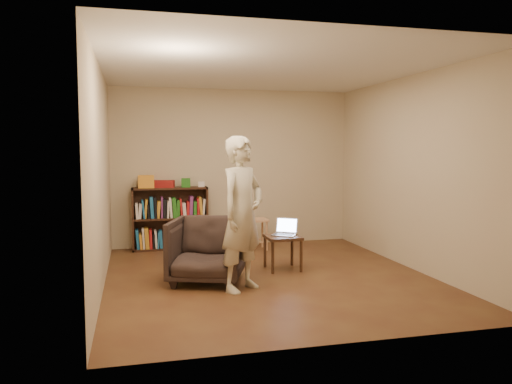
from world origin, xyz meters
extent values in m
plane|color=#452216|center=(0.00, 0.00, 0.00)|extent=(4.50, 4.50, 0.00)
plane|color=silver|center=(0.00, 0.00, 2.60)|extent=(4.50, 4.50, 0.00)
plane|color=#BDB18F|center=(0.00, 2.25, 1.30)|extent=(4.00, 0.00, 4.00)
plane|color=#BDB18F|center=(-2.00, 0.00, 1.30)|extent=(0.00, 4.50, 4.50)
plane|color=#BDB18F|center=(2.00, 0.00, 1.30)|extent=(0.00, 4.50, 4.50)
cube|color=black|center=(-1.66, 2.08, 0.50)|extent=(0.03, 0.30, 1.00)
cube|color=black|center=(-0.49, 2.08, 0.50)|extent=(0.03, 0.30, 1.00)
cube|color=black|center=(-1.07, 2.22, 0.50)|extent=(1.20, 0.02, 1.00)
cube|color=black|center=(-1.07, 2.08, 0.01)|extent=(1.20, 0.30, 0.03)
cube|color=black|center=(-1.07, 2.08, 0.50)|extent=(1.14, 0.30, 0.03)
cube|color=black|center=(-1.07, 2.08, 0.98)|extent=(1.20, 0.30, 0.03)
cube|color=orange|center=(-1.44, 2.05, 1.10)|extent=(0.25, 0.18, 0.20)
cube|color=maroon|center=(-1.17, 2.09, 1.06)|extent=(0.37, 0.30, 0.11)
cube|color=#256D1D|center=(-0.82, 2.06, 1.07)|extent=(0.16, 0.16, 0.14)
cube|color=silver|center=(-0.56, 2.10, 1.04)|extent=(0.11, 0.11, 0.08)
cube|color=tan|center=(0.27, 1.71, 0.48)|extent=(0.34, 0.34, 0.04)
cylinder|color=tan|center=(0.13, 1.57, 0.23)|extent=(0.03, 0.03, 0.46)
cylinder|color=tan|center=(0.40, 1.57, 0.23)|extent=(0.03, 0.03, 0.46)
cylinder|color=tan|center=(0.13, 1.84, 0.23)|extent=(0.03, 0.03, 0.46)
cylinder|color=tan|center=(0.40, 1.84, 0.23)|extent=(0.03, 0.03, 0.46)
imported|color=#2C201D|center=(-0.79, -0.06, 0.39)|extent=(1.08, 1.10, 0.79)
cube|color=#331A11|center=(0.29, 0.33, 0.44)|extent=(0.45, 0.45, 0.04)
cylinder|color=#331A11|center=(0.09, 0.13, 0.21)|extent=(0.04, 0.04, 0.42)
cylinder|color=#331A11|center=(0.48, 0.13, 0.21)|extent=(0.04, 0.04, 0.42)
cylinder|color=#331A11|center=(0.09, 0.52, 0.21)|extent=(0.04, 0.04, 0.42)
cylinder|color=#331A11|center=(0.48, 0.52, 0.21)|extent=(0.04, 0.04, 0.42)
cube|color=#B8B7BD|center=(0.31, 0.33, 0.47)|extent=(0.37, 0.35, 0.02)
cube|color=black|center=(0.31, 0.33, 0.48)|extent=(0.28, 0.24, 0.00)
cube|color=#B8B7BD|center=(0.38, 0.44, 0.58)|extent=(0.29, 0.22, 0.21)
cube|color=#B6CAFF|center=(0.38, 0.44, 0.58)|extent=(0.25, 0.19, 0.17)
imported|color=beige|center=(-0.44, -0.49, 0.88)|extent=(0.77, 0.73, 1.76)
camera|label=1|loc=(-1.64, -5.98, 1.62)|focal=35.00mm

